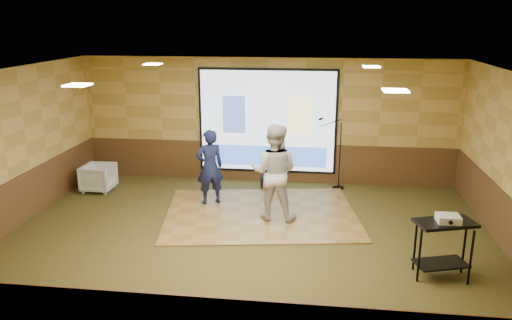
# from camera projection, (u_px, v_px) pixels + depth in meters

# --- Properties ---
(ground) EXTENTS (9.00, 9.00, 0.00)m
(ground) POSITION_uv_depth(u_px,v_px,m) (247.00, 240.00, 9.05)
(ground) COLOR #2B3417
(ground) RESTS_ON ground
(room_shell) EXTENTS (9.04, 7.04, 3.02)m
(room_shell) POSITION_uv_depth(u_px,v_px,m) (246.00, 127.00, 8.47)
(room_shell) COLOR tan
(room_shell) RESTS_ON ground
(wainscot_back) EXTENTS (9.00, 0.04, 0.95)m
(wainscot_back) POSITION_uv_depth(u_px,v_px,m) (267.00, 162.00, 12.24)
(wainscot_back) COLOR #54341C
(wainscot_back) RESTS_ON ground
(wainscot_left) EXTENTS (0.04, 7.00, 0.95)m
(wainscot_left) POSITION_uv_depth(u_px,v_px,m) (14.00, 204.00, 9.46)
(wainscot_left) COLOR #54341C
(wainscot_left) RESTS_ON ground
(wainscot_right) EXTENTS (0.04, 7.00, 0.95)m
(wainscot_right) POSITION_uv_depth(u_px,v_px,m) (510.00, 229.00, 8.38)
(wainscot_right) COLOR #54341C
(wainscot_right) RESTS_ON ground
(projector_screen) EXTENTS (3.32, 0.06, 2.52)m
(projector_screen) POSITION_uv_depth(u_px,v_px,m) (267.00, 122.00, 11.92)
(projector_screen) COLOR black
(projector_screen) RESTS_ON room_shell
(downlight_nw) EXTENTS (0.32, 0.32, 0.02)m
(downlight_nw) POSITION_uv_depth(u_px,v_px,m) (153.00, 64.00, 10.21)
(downlight_nw) COLOR beige
(downlight_nw) RESTS_ON room_shell
(downlight_ne) EXTENTS (0.32, 0.32, 0.02)m
(downlight_ne) POSITION_uv_depth(u_px,v_px,m) (371.00, 67.00, 9.68)
(downlight_ne) COLOR beige
(downlight_ne) RESTS_ON room_shell
(downlight_sw) EXTENTS (0.32, 0.32, 0.02)m
(downlight_sw) POSITION_uv_depth(u_px,v_px,m) (78.00, 85.00, 7.07)
(downlight_sw) COLOR beige
(downlight_sw) RESTS_ON room_shell
(downlight_se) EXTENTS (0.32, 0.32, 0.02)m
(downlight_se) POSITION_uv_depth(u_px,v_px,m) (396.00, 91.00, 6.54)
(downlight_se) COLOR beige
(downlight_se) RESTS_ON room_shell
(dance_floor) EXTENTS (4.27, 3.51, 0.03)m
(dance_floor) POSITION_uv_depth(u_px,v_px,m) (261.00, 214.00, 10.24)
(dance_floor) COLOR olive
(dance_floor) RESTS_ON ground
(player_left) EXTENTS (0.70, 0.62, 1.62)m
(player_left) POSITION_uv_depth(u_px,v_px,m) (210.00, 167.00, 10.59)
(player_left) COLOR #161D45
(player_left) RESTS_ON dance_floor
(player_right) EXTENTS (1.01, 0.83, 1.92)m
(player_right) POSITION_uv_depth(u_px,v_px,m) (274.00, 172.00, 9.72)
(player_right) COLOR beige
(player_right) RESTS_ON dance_floor
(av_table) EXTENTS (0.88, 0.47, 0.93)m
(av_table) POSITION_uv_depth(u_px,v_px,m) (444.00, 239.00, 7.60)
(av_table) COLOR black
(av_table) RESTS_ON ground
(projector) EXTENTS (0.34, 0.29, 0.11)m
(projector) POSITION_uv_depth(u_px,v_px,m) (448.00, 219.00, 7.48)
(projector) COLOR silver
(projector) RESTS_ON av_table
(mic_stand) EXTENTS (0.66, 0.27, 1.69)m
(mic_stand) POSITION_uv_depth(u_px,v_px,m) (337.00, 168.00, 11.68)
(mic_stand) COLOR black
(mic_stand) RESTS_ON ground
(banquet_chair) EXTENTS (0.70, 0.68, 0.63)m
(banquet_chair) POSITION_uv_depth(u_px,v_px,m) (99.00, 178.00, 11.55)
(banquet_chair) COLOR gray
(banquet_chair) RESTS_ON ground
(duffel_bag) EXTENTS (0.52, 0.40, 0.29)m
(duffel_bag) POSITION_uv_depth(u_px,v_px,m) (271.00, 182.00, 11.79)
(duffel_bag) COLOR black
(duffel_bag) RESTS_ON ground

